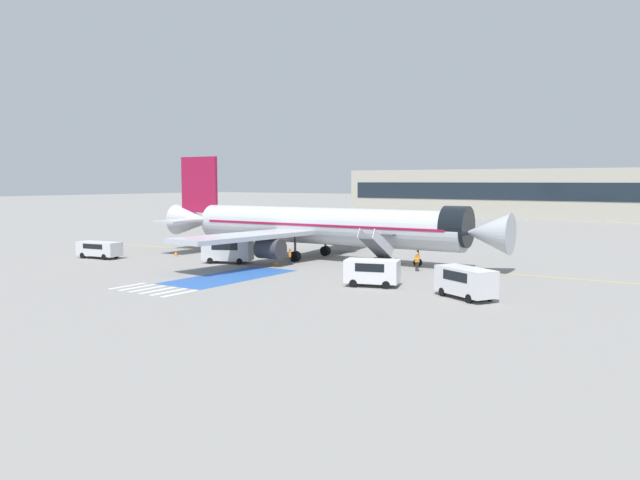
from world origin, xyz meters
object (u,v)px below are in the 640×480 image
ground_crew_1 (417,260)px  ground_crew_0 (290,255)px  service_van_0 (466,280)px  fuel_tanker (373,225)px  boarding_stairs_forward (376,260)px  traffic_cone_0 (376,276)px  airliner (318,226)px  service_van_2 (228,249)px  traffic_cone_1 (176,254)px  service_van_3 (99,248)px  service_van_1 (372,270)px  traffic_cone_2 (276,263)px  terminal_building (554,194)px

ground_crew_1 → ground_crew_0: bearing=175.7°
service_van_0 → fuel_tanker: bearing=66.0°
boarding_stairs_forward → traffic_cone_0: size_ratio=8.45×
airliner → boarding_stairs_forward: size_ratio=7.84×
service_van_2 → traffic_cone_1: 8.89m
service_van_2 → service_van_3: 15.16m
service_van_1 → service_van_3: service_van_1 is taller
service_van_1 → traffic_cone_0: size_ratio=7.49×
fuel_tanker → ground_crew_1: size_ratio=6.13×
ground_crew_1 → service_van_0: bearing=-69.2°
airliner → boarding_stairs_forward: (9.45, -4.12, -2.61)m
service_van_1 → traffic_cone_2: 14.76m
airliner → service_van_0: airliner is taller
service_van_3 → terminal_building: terminal_building is taller
fuel_tanker → service_van_2: fuel_tanker is taller
fuel_tanker → service_van_2: (2.02, -34.23, -0.37)m
boarding_stairs_forward → ground_crew_0: 9.17m
service_van_0 → ground_crew_1: (-8.79, 10.56, -0.31)m
boarding_stairs_forward → ground_crew_1: bearing=25.5°
airliner → terminal_building: (2.68, 89.76, 1.96)m
service_van_2 → ground_crew_1: 19.55m
boarding_stairs_forward → traffic_cone_0: boarding_stairs_forward is taller
traffic_cone_0 → service_van_3: bearing=-173.1°
service_van_1 → service_van_0: bearing=-113.7°
service_van_1 → ground_crew_0: service_van_1 is taller
ground_crew_0 → ground_crew_1: 12.88m
airliner → traffic_cone_1: (-14.65, -6.88, -3.34)m
ground_crew_1 → traffic_cone_1: ground_crew_1 is taller
boarding_stairs_forward → traffic_cone_0: bearing=-63.5°
service_van_2 → terminal_building: (8.57, 97.64, 4.14)m
service_van_1 → service_van_3: 33.68m
traffic_cone_2 → airliner: bearing=87.0°
service_van_3 → traffic_cone_1: service_van_3 is taller
service_van_2 → ground_crew_0: size_ratio=3.21×
traffic_cone_0 → ground_crew_0: bearing=163.9°
ground_crew_0 → terminal_building: bearing=-35.8°
service_van_3 → traffic_cone_0: service_van_3 is taller
boarding_stairs_forward → ground_crew_1: (3.40, 1.80, 0.02)m
ground_crew_0 → traffic_cone_1: (-15.04, -1.32, -0.69)m
fuel_tanker → terminal_building: terminal_building is taller
service_van_1 → service_van_2: service_van_2 is taller
service_van_0 → service_van_2: 27.97m
ground_crew_1 → traffic_cone_2: ground_crew_1 is taller
service_van_0 → traffic_cone_1: service_van_0 is taller
service_van_1 → terminal_building: terminal_building is taller
ground_crew_1 → traffic_cone_0: bearing=-115.2°
traffic_cone_1 → ground_crew_0: bearing=5.0°
service_van_0 → service_van_2: (-27.52, 5.00, 0.10)m
airliner → service_van_3: (-20.20, -12.87, -2.52)m
airliner → traffic_cone_0: size_ratio=66.25×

